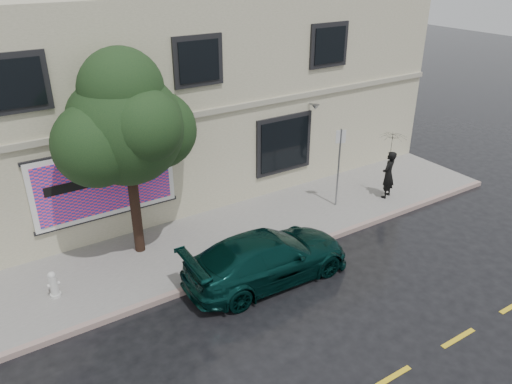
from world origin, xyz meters
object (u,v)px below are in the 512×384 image
street_tree (126,129)px  fire_hydrant (54,284)px  car (268,257)px  pedestrian (388,175)px

street_tree → fire_hydrant: (-2.62, -0.92, -3.40)m
car → fire_hydrant: car is taller
car → fire_hydrant: size_ratio=6.38×
pedestrian → street_tree: street_tree is taller
car → street_tree: (-2.49, 3.05, 3.23)m
pedestrian → fire_hydrant: 11.36m
street_tree → fire_hydrant: size_ratio=7.23×
pedestrian → fire_hydrant: (-11.34, 0.49, -0.51)m
fire_hydrant → street_tree: bearing=1.5°
street_tree → fire_hydrant: street_tree is taller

